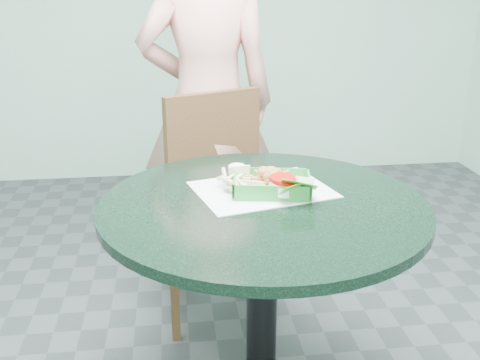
{
  "coord_description": "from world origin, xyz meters",
  "views": [
    {
      "loc": [
        -0.26,
        -1.49,
        1.39
      ],
      "look_at": [
        -0.06,
        0.1,
        0.8
      ],
      "focal_mm": 42.0,
      "sensor_mm": 36.0,
      "label": 1
    }
  ],
  "objects": [
    {
      "name": "cafe_table",
      "position": [
        0.0,
        0.0,
        0.58
      ],
      "size": [
        0.96,
        0.96,
        0.75
      ],
      "color": "black",
      "rests_on": "floor"
    },
    {
      "name": "food_basket",
      "position": [
        0.04,
        0.07,
        0.77
      ],
      "size": [
        0.23,
        0.17,
        0.05
      ],
      "rotation": [
        0.0,
        0.0,
        -0.18
      ],
      "color": "#22812E",
      "rests_on": "placemat"
    },
    {
      "name": "dining_chair",
      "position": [
        -0.08,
        0.73,
        0.53
      ],
      "size": [
        0.45,
        0.45,
        0.93
      ],
      "rotation": [
        0.0,
        0.0,
        0.41
      ],
      "color": "#44271B",
      "rests_on": "floor"
    },
    {
      "name": "crab_sandwich",
      "position": [
        0.03,
        0.08,
        0.8
      ],
      "size": [
        0.11,
        0.11,
        0.07
      ],
      "rotation": [
        0.0,
        0.0,
        0.28
      ],
      "color": "#E6B45F",
      "rests_on": "food_basket"
    },
    {
      "name": "sauce_ramekin",
      "position": [
        -0.07,
        0.13,
        0.8
      ],
      "size": [
        0.05,
        0.05,
        0.03
      ],
      "rotation": [
        0.0,
        0.0,
        0.1
      ],
      "color": "silver",
      "rests_on": "food_basket"
    },
    {
      "name": "diner_person",
      "position": [
        -0.09,
        1.0,
        0.96
      ],
      "size": [
        0.7,
        0.46,
        1.91
      ],
      "primitive_type": "imported",
      "rotation": [
        0.0,
        0.0,
        3.14
      ],
      "color": "tan",
      "rests_on": "floor"
    },
    {
      "name": "garnish_cup",
      "position": [
        0.08,
        0.02,
        0.79
      ],
      "size": [
        0.13,
        0.12,
        0.05
      ],
      "rotation": [
        0.0,
        0.0,
        -0.37
      ],
      "color": "silver",
      "rests_on": "food_basket"
    },
    {
      "name": "placemat",
      "position": [
        0.01,
        0.09,
        0.75
      ],
      "size": [
        0.46,
        0.39,
        0.0
      ],
      "primitive_type": "cube",
      "rotation": [
        0.0,
        0.0,
        0.26
      ],
      "color": "silver",
      "rests_on": "cafe_table"
    },
    {
      "name": "fries_pile",
      "position": [
        -0.07,
        0.09,
        0.79
      ],
      "size": [
        0.14,
        0.15,
        0.05
      ],
      "primitive_type": null,
      "rotation": [
        0.0,
        0.0,
        0.21
      ],
      "color": "beige",
      "rests_on": "food_basket"
    }
  ]
}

